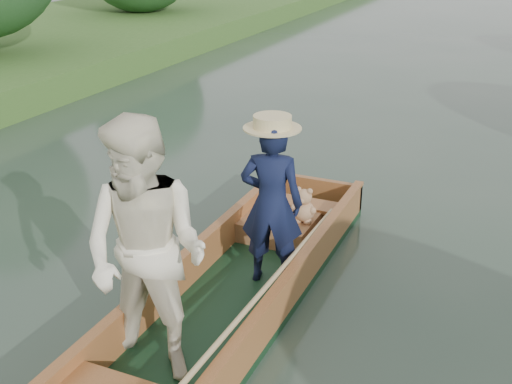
% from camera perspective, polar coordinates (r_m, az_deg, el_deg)
% --- Properties ---
extents(ground, '(120.00, 120.00, 0.00)m').
position_cam_1_polar(ground, '(5.97, -2.36, -10.52)').
color(ground, '#283D30').
rests_on(ground, ground).
extents(punt, '(1.19, 5.00, 2.11)m').
position_cam_1_polar(punt, '(5.31, -4.78, -5.70)').
color(punt, '#13321B').
rests_on(punt, ground).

